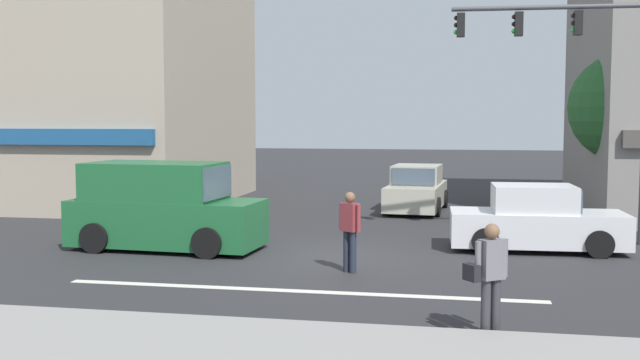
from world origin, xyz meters
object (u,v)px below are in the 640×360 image
(utility_pole_far_right, at_px, (613,91))
(pedestrian_mid_crossing, at_px, (350,227))
(van_approaching_near, at_px, (163,208))
(sedan_crossing_leftbound, at_px, (416,191))
(street_tree, at_px, (624,108))
(traffic_light_mast, at_px, (592,73))
(pedestrian_foreground_with_bag, at_px, (490,273))
(sedan_crossing_rightbound, at_px, (536,221))
(utility_pole_near_left, at_px, (93,85))

(utility_pole_far_right, bearing_deg, pedestrian_mid_crossing, -122.96)
(van_approaching_near, distance_m, sedan_crossing_leftbound, 10.28)
(street_tree, xyz_separation_m, traffic_light_mast, (-1.70, -4.68, 0.80))
(sedan_crossing_leftbound, relative_size, pedestrian_mid_crossing, 2.52)
(street_tree, relative_size, pedestrian_foreground_with_bag, 3.12)
(van_approaching_near, height_order, pedestrian_foreground_with_bag, van_approaching_near)
(sedan_crossing_rightbound, height_order, pedestrian_mid_crossing, pedestrian_mid_crossing)
(traffic_light_mast, height_order, sedan_crossing_leftbound, traffic_light_mast)
(utility_pole_far_right, bearing_deg, van_approaching_near, -143.03)
(utility_pole_far_right, bearing_deg, utility_pole_near_left, -167.03)
(van_approaching_near, xyz_separation_m, sedan_crossing_leftbound, (5.57, 8.63, -0.29))
(traffic_light_mast, bearing_deg, utility_pole_far_right, 75.13)
(utility_pole_near_left, relative_size, pedestrian_foreground_with_bag, 4.90)
(sedan_crossing_rightbound, bearing_deg, van_approaching_near, -170.33)
(sedan_crossing_leftbound, bearing_deg, pedestrian_mid_crossing, -93.84)
(traffic_light_mast, xyz_separation_m, pedestrian_foreground_with_bag, (-2.73, -8.89, -3.35))
(van_approaching_near, bearing_deg, traffic_light_mast, 15.39)
(sedan_crossing_rightbound, distance_m, van_approaching_near, 9.02)
(traffic_light_mast, distance_m, van_approaching_near, 11.15)
(utility_pole_near_left, bearing_deg, pedestrian_mid_crossing, -37.10)
(sedan_crossing_leftbound, bearing_deg, utility_pole_near_left, -161.06)
(utility_pole_far_right, xyz_separation_m, pedestrian_mid_crossing, (-7.03, -10.84, -3.11))
(street_tree, bearing_deg, pedestrian_mid_crossing, -127.09)
(traffic_light_mast, height_order, van_approaching_near, traffic_light_mast)
(utility_pole_near_left, relative_size, traffic_light_mast, 1.32)
(utility_pole_near_left, distance_m, sedan_crossing_rightbound, 14.31)
(pedestrian_foreground_with_bag, bearing_deg, sedan_crossing_leftbound, 97.64)
(utility_pole_near_left, distance_m, van_approaching_near, 7.58)
(street_tree, xyz_separation_m, van_approaching_near, (-11.97, -7.51, -2.50))
(sedan_crossing_rightbound, height_order, pedestrian_foreground_with_bag, pedestrian_foreground_with_bag)
(van_approaching_near, xyz_separation_m, pedestrian_foreground_with_bag, (7.55, -6.06, -0.05))
(traffic_light_mast, xyz_separation_m, sedan_crossing_leftbound, (-4.70, 5.80, -3.59))
(traffic_light_mast, relative_size, sedan_crossing_leftbound, 1.47)
(van_approaching_near, xyz_separation_m, pedestrian_mid_crossing, (4.87, -1.89, -0.06))
(utility_pole_near_left, height_order, pedestrian_foreground_with_bag, utility_pole_near_left)
(utility_pole_far_right, relative_size, traffic_light_mast, 1.26)
(utility_pole_near_left, xyz_separation_m, van_approaching_near, (4.48, -5.18, -3.24))
(van_approaching_near, relative_size, sedan_crossing_leftbound, 1.12)
(utility_pole_far_right, relative_size, van_approaching_near, 1.66)
(sedan_crossing_rightbound, distance_m, pedestrian_foreground_with_bag, 7.70)
(pedestrian_mid_crossing, bearing_deg, utility_pole_far_right, 57.04)
(van_approaching_near, bearing_deg, sedan_crossing_leftbound, 57.15)
(utility_pole_near_left, bearing_deg, pedestrian_foreground_with_bag, -43.07)
(van_approaching_near, bearing_deg, sedan_crossing_rightbound, 9.67)
(sedan_crossing_leftbound, bearing_deg, sedan_crossing_rightbound, -65.03)
(utility_pole_near_left, height_order, utility_pole_far_right, utility_pole_near_left)
(van_approaching_near, bearing_deg, pedestrian_foreground_with_bag, -38.76)
(pedestrian_foreground_with_bag, relative_size, pedestrian_mid_crossing, 1.00)
(sedan_crossing_rightbound, bearing_deg, utility_pole_far_right, 67.97)
(utility_pole_near_left, xyz_separation_m, sedan_crossing_rightbound, (13.37, -3.67, -3.53))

